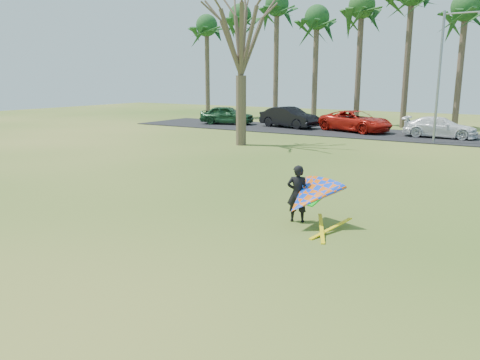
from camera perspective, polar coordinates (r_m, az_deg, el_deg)
The scene contains 15 objects.
ground at distance 12.51m, azimuth -4.87°, elevation -6.59°, with size 100.00×100.00×0.00m, color #205412.
parking_strip at distance 35.42m, azimuth 20.12°, elevation 5.06°, with size 46.00×7.00×0.06m, color black.
palm_0 at distance 50.11m, azimuth -4.08°, elevation 18.15°, with size 4.84×4.84×10.84m.
palm_1 at distance 47.98m, azimuth 0.01°, elevation 19.26°, with size 4.84×4.84×11.54m.
palm_2 at distance 46.10m, azimuth 4.52°, elevation 20.36°, with size 4.84×4.84×12.24m.
palm_3 at distance 44.23m, azimuth 9.36°, elevation 18.81°, with size 4.84×4.84×10.84m.
palm_4 at distance 42.93m, azimuth 14.62°, elevation 19.70°, with size 4.84×4.84×11.54m.
palm_6 at distance 41.10m, azimuth 25.83°, elevation 18.30°, with size 4.84×4.84×10.84m.
bare_tree_left at distance 28.90m, azimuth 0.13°, elevation 18.01°, with size 6.60×6.60×9.70m.
streetlight at distance 31.85m, azimuth 23.43°, elevation 12.08°, with size 2.28×0.18×8.00m.
car_0 at distance 41.67m, azimuth -1.58°, elevation 7.93°, with size 1.90×4.72×1.61m, color #1B4425.
car_1 at distance 39.05m, azimuth 5.99°, elevation 7.63°, with size 1.77×5.09×1.68m, color black.
car_2 at distance 36.84m, azimuth 13.91°, elevation 6.98°, with size 2.62×5.68×1.58m, color #B7180E.
car_3 at distance 34.94m, azimuth 23.20°, elevation 5.92°, with size 1.95×4.80×1.39m, color white.
kite_flyer at distance 13.06m, azimuth 8.22°, elevation -2.00°, with size 2.13×2.39×2.02m.
Camera 1 is at (7.12, -9.46, 4.05)m, focal length 35.00 mm.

